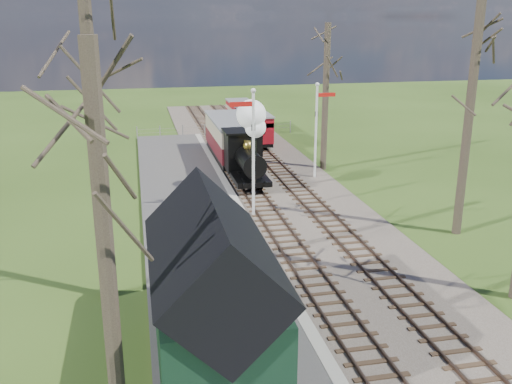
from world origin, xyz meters
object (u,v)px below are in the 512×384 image
at_px(semaphore_far, 317,123).
at_px(red_carriage_a, 255,127).
at_px(red_carriage_b, 241,115).
at_px(semaphore_near, 252,144).
at_px(locomotive, 247,148).
at_px(bench, 236,292).
at_px(station_shed, 213,295).
at_px(person, 283,296).
at_px(coach, 230,137).
at_px(sign_board, 280,305).

xyz_separation_m(semaphore_far, red_carriage_a, (-1.77, 9.47, -1.93)).
bearing_deg(red_carriage_b, semaphore_near, -99.13).
relative_size(locomotive, bench, 3.07).
height_order(station_shed, person, station_shed).
bearing_deg(coach, station_shed, -100.53).
xyz_separation_m(station_shed, person, (2.51, 2.18, -1.44)).
bearing_deg(bench, coach, 81.11).
bearing_deg(person, sign_board, 131.13).
height_order(semaphore_far, red_carriage_b, semaphore_far).
height_order(station_shed, red_carriage_a, station_shed).
height_order(coach, red_carriage_b, coach).
bearing_deg(locomotive, semaphore_near, -98.53).
height_order(semaphore_near, semaphore_far, semaphore_near).
bearing_deg(semaphore_far, red_carriage_a, 100.61).
height_order(station_shed, sign_board, station_shed).
xyz_separation_m(semaphore_near, locomotive, (0.76, 5.05, -1.33)).
relative_size(semaphore_near, red_carriage_a, 1.29).
relative_size(station_shed, coach, 0.79).
bearing_deg(semaphore_near, person, -95.92).
bearing_deg(red_carriage_b, locomotive, -99.32).
height_order(red_carriage_b, person, red_carriage_b).
bearing_deg(coach, red_carriage_b, 75.22).
relative_size(station_shed, locomotive, 1.26).
distance_m(semaphore_far, locomotive, 4.61).
relative_size(semaphore_far, red_carriage_b, 1.19).
xyz_separation_m(red_carriage_a, sign_board, (-4.56, -25.64, -0.71)).
height_order(red_carriage_a, sign_board, red_carriage_a).
height_order(station_shed, locomotive, locomotive).
xyz_separation_m(locomotive, person, (-1.77, -14.87, -1.46)).
distance_m(semaphore_near, coach, 11.32).
xyz_separation_m(coach, red_carriage_a, (2.60, 4.35, -0.25)).
distance_m(locomotive, bench, 14.29).
bearing_deg(red_carriage_b, bench, -100.87).
bearing_deg(semaphore_far, bench, -116.84).
relative_size(locomotive, red_carriage_b, 1.04).
height_order(station_shed, semaphore_near, semaphore_near).
bearing_deg(semaphore_near, red_carriage_b, 80.87).
relative_size(semaphore_far, sign_board, 5.52).
height_order(semaphore_far, locomotive, semaphore_far).
height_order(semaphore_far, bench, semaphore_far).
xyz_separation_m(station_shed, sign_board, (2.34, 1.84, -1.55)).
height_order(bench, person, person).
bearing_deg(station_shed, person, 41.02).
bearing_deg(bench, semaphore_far, 63.16).
bearing_deg(semaphore_far, station_shed, -115.72).
distance_m(semaphore_near, person, 10.26).
height_order(coach, bench, coach).
bearing_deg(locomotive, red_carriage_a, 75.93).
bearing_deg(person, station_shed, 108.60).
distance_m(bench, person, 1.68).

